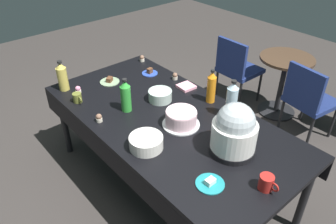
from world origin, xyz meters
TOP-DOWN VIEW (x-y plane):
  - ground at (0.00, 0.00)m, footprint 9.00×9.00m
  - potluck_table at (0.00, 0.00)m, footprint 2.20×1.10m
  - frosted_layer_cake at (0.14, 0.01)m, footprint 0.29×0.29m
  - slow_cooker at (0.60, 0.07)m, footprint 0.32×0.32m
  - glass_salad_bowl at (-0.24, 0.12)m, footprint 0.20×0.20m
  - ceramic_snack_bowl at (0.18, -0.36)m, footprint 0.24×0.24m
  - dessert_plate_cobalt at (-0.69, 0.36)m, footprint 0.16×0.16m
  - dessert_plate_sage at (-0.80, -0.04)m, footprint 0.18×0.18m
  - dessert_plate_teal at (0.72, -0.27)m, footprint 0.18×0.18m
  - cupcake_rose at (-0.44, 0.47)m, footprint 0.05×0.05m
  - cupcake_mint at (-0.81, -0.36)m, footprint 0.05×0.05m
  - cupcake_cocoa at (-0.31, -0.44)m, footprint 0.05×0.05m
  - cupcake_lemon at (-0.97, 0.47)m, footprint 0.05×0.05m
  - soda_bottle_lime_soda at (-0.30, -0.19)m, footprint 0.08×0.08m
  - soda_bottle_ginger_ale at (-0.95, -0.42)m, footprint 0.09×0.09m
  - soda_bottle_orange_juice at (0.05, 0.43)m, footprint 0.08×0.08m
  - soda_bottle_water at (0.31, 0.38)m, footprint 0.09×0.09m
  - coffee_mug_olive at (-0.68, -0.43)m, footprint 0.11×0.08m
  - coffee_mug_red at (0.96, -0.05)m, footprint 0.13×0.09m
  - paper_napkin_stack at (-0.25, 0.44)m, footprint 0.15×0.15m
  - maroon_chair_left at (-0.55, 1.57)m, footprint 0.45×0.45m
  - maroon_chair_right at (0.39, 1.57)m, footprint 0.50×0.50m
  - round_cafe_table at (-0.05, 1.79)m, footprint 0.60×0.60m

SIDE VIEW (x-z plane):
  - ground at x=0.00m, z-range 0.00..0.00m
  - maroon_chair_left at x=-0.55m, z-range 0.07..0.92m
  - maroon_chair_right at x=0.39m, z-range 0.07..0.92m
  - round_cafe_table at x=-0.05m, z-range 0.14..0.86m
  - potluck_table at x=0.00m, z-range 0.31..1.06m
  - dessert_plate_teal at x=0.72m, z-range 0.74..0.78m
  - dessert_plate_sage at x=-0.80m, z-range 0.74..0.79m
  - paper_napkin_stack at x=-0.25m, z-range 0.75..0.77m
  - dessert_plate_cobalt at x=-0.69m, z-range 0.74..0.79m
  - cupcake_rose at x=-0.44m, z-range 0.75..0.82m
  - cupcake_mint at x=-0.81m, z-range 0.75..0.82m
  - cupcake_cocoa at x=-0.31m, z-range 0.75..0.82m
  - cupcake_lemon at x=-0.97m, z-range 0.75..0.82m
  - coffee_mug_olive at x=-0.68m, z-range 0.75..0.83m
  - glass_salad_bowl at x=-0.24m, z-range 0.75..0.84m
  - ceramic_snack_bowl at x=0.18m, z-range 0.75..0.84m
  - coffee_mug_red at x=0.96m, z-range 0.75..0.85m
  - frosted_layer_cake at x=0.14m, z-range 0.75..0.88m
  - soda_bottle_ginger_ale at x=-0.95m, z-range 0.74..1.02m
  - soda_bottle_lime_soda at x=-0.30m, z-range 0.74..1.03m
  - soda_bottle_orange_juice at x=0.05m, z-range 0.74..1.04m
  - soda_bottle_water at x=0.31m, z-range 0.74..1.07m
  - slow_cooker at x=0.60m, z-range 0.73..1.11m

